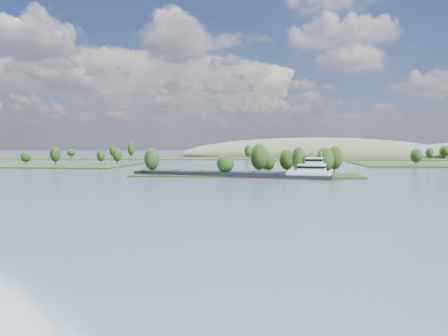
# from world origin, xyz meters

# --- Properties ---
(ground) EXTENTS (1800.00, 1800.00, 0.00)m
(ground) POSITION_xyz_m (0.00, 120.00, 0.00)
(ground) COLOR #364D5E
(ground) RESTS_ON ground
(tree_island) EXTENTS (100.00, 31.10, 14.93)m
(tree_island) POSITION_xyz_m (7.13, 179.00, 4.08)
(tree_island) COLOR black
(tree_island) RESTS_ON ground
(back_shoreline) EXTENTS (900.00, 60.00, 16.31)m
(back_shoreline) POSITION_xyz_m (8.19, 399.80, 0.64)
(back_shoreline) COLOR black
(back_shoreline) RESTS_ON ground
(hill_west) EXTENTS (320.00, 160.00, 44.00)m
(hill_west) POSITION_xyz_m (60.00, 500.00, 0.00)
(hill_west) COLOR #455339
(hill_west) RESTS_ON ground
(cargo_barge) EXTENTS (87.41, 28.45, 11.79)m
(cargo_barge) POSITION_xyz_m (-0.45, 168.88, 1.49)
(cargo_barge) COLOR black
(cargo_barge) RESTS_ON ground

